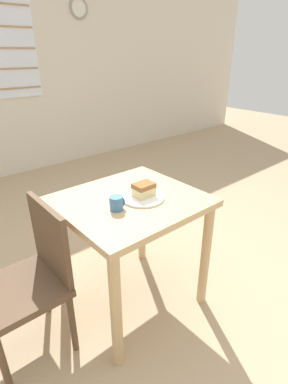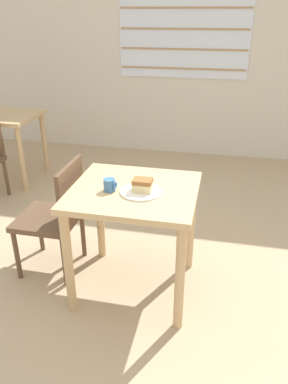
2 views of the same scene
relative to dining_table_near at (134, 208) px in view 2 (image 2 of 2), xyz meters
name	(u,v)px [view 2 (image 2 of 2)]	position (x,y,z in m)	size (l,w,h in m)	color
ground_plane	(141,297)	(0.07, -0.11, -0.64)	(14.00, 14.00, 0.00)	tan
wall_back	(194,45)	(0.07, 2.92, 0.77)	(10.00, 0.09, 2.80)	beige
dining_table_near	(134,208)	(0.00, 0.00, 0.00)	(0.80, 0.73, 0.78)	tan
dining_table_far	(3,128)	(-1.89, 1.57, -0.03)	(0.77, 0.65, 0.76)	tan
chair_near_window	(56,214)	(-0.60, 0.10, -0.17)	(0.43, 0.43, 0.86)	brown
plate	(141,192)	(0.05, -0.04, 0.15)	(0.26, 0.26, 0.01)	white
cake_slice	(142,185)	(0.06, -0.04, 0.19)	(0.12, 0.09, 0.08)	beige
coffee_mug	(110,185)	(-0.14, -0.06, 0.18)	(0.08, 0.07, 0.08)	teal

